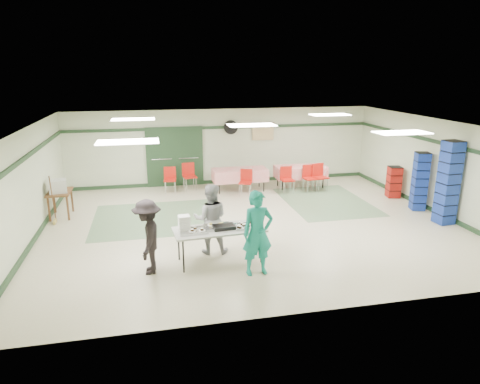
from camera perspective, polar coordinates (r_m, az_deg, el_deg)
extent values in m
plane|color=beige|center=(11.68, 1.48, -4.25)|extent=(11.00, 11.00, 0.00)
plane|color=silver|center=(11.04, 1.58, 9.00)|extent=(11.00, 11.00, 0.00)
plane|color=#B5BEA2|center=(15.60, -2.35, 6.07)|extent=(11.00, 0.00, 11.00)
plane|color=#B5BEA2|center=(7.20, 9.98, -6.30)|extent=(11.00, 0.00, 11.00)
plane|color=#B5BEA2|center=(11.37, -26.53, 0.57)|extent=(0.00, 9.00, 9.00)
plane|color=#B5BEA2|center=(13.64, 24.66, 3.15)|extent=(0.00, 9.00, 9.00)
cube|color=#1E3720|center=(15.47, -2.37, 8.61)|extent=(11.00, 0.06, 0.10)
cube|color=#1E3720|center=(15.85, -2.28, 1.46)|extent=(11.00, 0.06, 0.12)
cube|color=#1E3720|center=(11.21, -26.83, 4.02)|extent=(0.06, 9.00, 0.10)
cube|color=#1E3720|center=(11.74, -25.61, -5.50)|extent=(0.06, 9.00, 0.12)
cube|color=#1E3720|center=(13.50, 24.90, 6.04)|extent=(0.06, 9.00, 0.10)
cube|color=#1E3720|center=(13.93, 23.94, -2.03)|extent=(0.06, 9.00, 0.12)
cube|color=slate|center=(12.33, -11.01, -3.43)|extent=(3.50, 3.00, 0.01)
cube|color=slate|center=(13.89, 11.32, -1.22)|extent=(2.50, 3.50, 0.01)
cube|color=gray|center=(15.39, -10.43, 4.54)|extent=(0.90, 0.06, 2.10)
cube|color=gray|center=(15.44, -6.89, 4.73)|extent=(0.90, 0.06, 2.10)
cube|color=#1E3720|center=(15.39, -8.67, 4.62)|extent=(2.00, 0.03, 2.15)
cylinder|color=black|center=(15.49, -1.24, 8.63)|extent=(0.50, 0.10, 0.50)
cube|color=#D9C387|center=(15.78, 3.09, 8.02)|extent=(0.80, 0.02, 0.60)
cube|color=#9C9C97|center=(9.23, -2.76, -5.01)|extent=(2.01, 0.95, 0.04)
cylinder|color=black|center=(8.94, -7.56, -8.51)|extent=(0.04, 0.04, 0.72)
cylinder|color=black|center=(9.32, 2.85, -7.33)|extent=(0.04, 0.04, 0.72)
cylinder|color=black|center=(9.52, -8.18, -6.97)|extent=(0.04, 0.04, 0.72)
cylinder|color=black|center=(9.87, 1.62, -5.93)|extent=(0.04, 0.04, 0.72)
cube|color=silver|center=(9.32, 0.83, -4.58)|extent=(0.57, 0.45, 0.02)
cube|color=silver|center=(9.29, -2.96, -4.67)|extent=(0.60, 0.47, 0.02)
cube|color=silver|center=(9.08, -6.30, -5.24)|extent=(0.61, 0.48, 0.02)
cube|color=black|center=(9.20, -2.15, -4.68)|extent=(0.49, 0.33, 0.08)
cube|color=white|center=(9.14, -7.44, -4.12)|extent=(0.25, 0.24, 0.33)
imported|color=#148D7D|center=(8.64, 2.37, -5.52)|extent=(0.67, 0.47, 1.76)
imported|color=#95949A|center=(9.67, -3.94, -3.59)|extent=(0.88, 0.74, 1.62)
imported|color=black|center=(8.92, -12.19, -5.87)|extent=(0.66, 1.05, 1.56)
cube|color=red|center=(15.27, 8.10, 3.37)|extent=(1.80, 0.81, 0.05)
cube|color=red|center=(15.31, 8.07, 2.67)|extent=(1.80, 0.83, 0.40)
cylinder|color=black|center=(14.86, 5.69, 1.59)|extent=(0.04, 0.04, 0.72)
cylinder|color=black|center=(15.34, 11.03, 1.83)|extent=(0.04, 0.04, 0.72)
cylinder|color=black|center=(15.41, 5.07, 2.13)|extent=(0.04, 0.04, 0.72)
cylinder|color=black|center=(15.88, 10.24, 2.35)|extent=(0.04, 0.04, 0.72)
cube|color=red|center=(14.67, -0.02, 3.01)|extent=(1.86, 0.81, 0.05)
cube|color=red|center=(14.71, -0.02, 2.29)|extent=(1.86, 0.83, 0.40)
cylinder|color=black|center=(14.33, -2.78, 1.10)|extent=(0.04, 0.04, 0.72)
cylinder|color=black|center=(14.65, 3.20, 1.43)|extent=(0.04, 0.04, 0.72)
cylinder|color=black|center=(14.92, -3.18, 1.70)|extent=(0.04, 0.04, 0.72)
cylinder|color=black|center=(15.23, 2.58, 2.01)|extent=(0.04, 0.04, 0.72)
cube|color=red|center=(14.78, 9.35, 1.79)|extent=(0.46, 0.46, 0.04)
cube|color=red|center=(14.89, 9.05, 2.83)|extent=(0.42, 0.08, 0.42)
cylinder|color=silver|center=(14.62, 9.01, 0.67)|extent=(0.02, 0.02, 0.44)
cylinder|color=silver|center=(14.78, 10.18, 0.77)|extent=(0.02, 0.02, 0.44)
cylinder|color=silver|center=(14.91, 8.43, 0.99)|extent=(0.02, 0.02, 0.44)
cylinder|color=silver|center=(15.06, 9.58, 1.10)|extent=(0.02, 0.02, 0.44)
cube|color=red|center=(14.51, 6.35, 1.60)|extent=(0.42, 0.42, 0.04)
cube|color=red|center=(14.63, 6.14, 2.64)|extent=(0.41, 0.05, 0.41)
cylinder|color=silver|center=(14.37, 5.91, 0.49)|extent=(0.02, 0.02, 0.43)
cylinder|color=silver|center=(14.48, 7.15, 0.57)|extent=(0.02, 0.02, 0.43)
cylinder|color=silver|center=(14.67, 5.50, 0.83)|extent=(0.02, 0.02, 0.43)
cylinder|color=silver|center=(14.78, 6.72, 0.90)|extent=(0.02, 0.02, 0.43)
cube|color=red|center=(14.92, 10.70, 1.92)|extent=(0.52, 0.52, 0.04)
cube|color=red|center=(15.02, 10.33, 2.98)|extent=(0.44, 0.13, 0.44)
cylinder|color=silver|center=(14.74, 10.48, 0.76)|extent=(0.02, 0.02, 0.46)
cylinder|color=silver|center=(14.94, 11.59, 0.90)|extent=(0.02, 0.02, 0.46)
cylinder|color=silver|center=(15.02, 9.73, 1.08)|extent=(0.02, 0.02, 0.46)
cylinder|color=silver|center=(15.22, 10.83, 1.22)|extent=(0.02, 0.02, 0.46)
cube|color=red|center=(14.13, 0.73, 1.26)|extent=(0.53, 0.53, 0.04)
cube|color=red|center=(14.25, 0.86, 2.31)|extent=(0.39, 0.19, 0.40)
cylinder|color=silver|center=(14.07, -0.03, 0.22)|extent=(0.02, 0.02, 0.42)
cylinder|color=silver|center=(14.02, 1.26, 0.15)|extent=(0.02, 0.02, 0.42)
cylinder|color=silver|center=(14.38, 0.21, 0.56)|extent=(0.02, 0.02, 0.42)
cylinder|color=silver|center=(14.32, 1.48, 0.50)|extent=(0.02, 0.02, 0.42)
cube|color=red|center=(14.87, -6.72, 2.04)|extent=(0.49, 0.49, 0.04)
cube|color=red|center=(15.00, -6.93, 3.09)|extent=(0.44, 0.10, 0.43)
cylinder|color=silver|center=(14.73, -7.18, 0.88)|extent=(0.02, 0.02, 0.46)
cylinder|color=silver|center=(14.81, -5.87, 1.01)|extent=(0.02, 0.02, 0.46)
cylinder|color=silver|center=(15.06, -7.49, 1.21)|extent=(0.02, 0.02, 0.46)
cylinder|color=silver|center=(15.14, -6.21, 1.33)|extent=(0.02, 0.02, 0.46)
cube|color=red|center=(14.64, -9.33, 1.57)|extent=(0.44, 0.44, 0.04)
cube|color=red|center=(14.76, -9.34, 2.58)|extent=(0.41, 0.08, 0.40)
cylinder|color=silver|center=(14.55, -9.95, 0.51)|extent=(0.02, 0.02, 0.42)
cylinder|color=silver|center=(14.54, -8.68, 0.55)|extent=(0.02, 0.02, 0.42)
cylinder|color=silver|center=(14.86, -9.88, 0.84)|extent=(0.02, 0.02, 0.42)
cylinder|color=silver|center=(14.85, -8.64, 0.88)|extent=(0.02, 0.02, 0.42)
cube|color=navy|center=(13.66, 22.85, 1.30)|extent=(0.47, 0.47, 1.74)
cube|color=#A61410|center=(14.82, 19.83, 1.26)|extent=(0.46, 0.46, 1.02)
cube|color=navy|center=(12.67, 26.01, 1.10)|extent=(0.46, 0.46, 2.28)
cube|color=brown|center=(13.08, -22.94, -0.01)|extent=(0.62, 0.95, 0.05)
cube|color=brown|center=(12.86, -24.12, -2.14)|extent=(0.05, 0.05, 0.70)
cube|color=brown|center=(12.76, -21.97, -2.02)|extent=(0.05, 0.05, 0.70)
cube|color=brown|center=(13.59, -23.52, -1.13)|extent=(0.05, 0.05, 0.70)
cube|color=brown|center=(13.50, -21.48, -1.01)|extent=(0.05, 0.05, 0.70)
cube|color=beige|center=(12.91, -23.13, 0.72)|extent=(0.53, 0.48, 0.36)
cylinder|color=brown|center=(12.59, -23.71, -0.84)|extent=(0.03, 0.21, 1.32)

